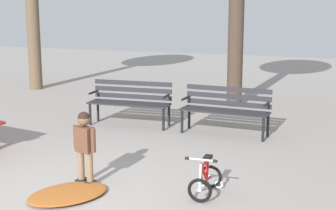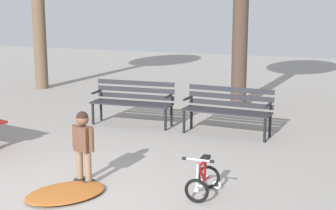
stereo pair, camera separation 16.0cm
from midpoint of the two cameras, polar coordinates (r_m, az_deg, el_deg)
ground at (r=6.26m, az=-11.66°, el=-10.51°), size 36.00×36.00×0.00m
park_bench_far_left at (r=9.69m, az=-3.55°, el=0.70°), size 1.63×0.57×0.85m
park_bench_left at (r=9.01m, az=7.39°, el=-0.20°), size 1.62×0.53×0.85m
child_standing at (r=6.53m, az=-9.01°, el=-4.23°), size 0.36×0.22×0.97m
kids_bicycle at (r=6.21m, az=4.78°, el=-8.51°), size 0.39×0.57×0.54m
leaf_pile at (r=6.34m, az=-10.92°, el=-9.85°), size 1.13×1.25×0.07m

